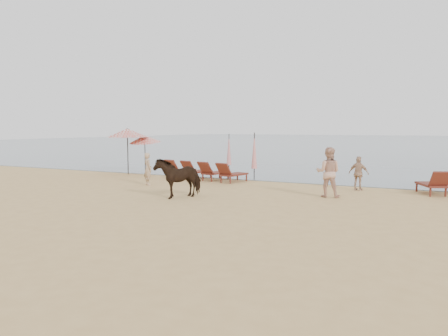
# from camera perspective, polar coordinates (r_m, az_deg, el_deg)

# --- Properties ---
(ground) EXTENTS (120.00, 120.00, 0.00)m
(ground) POSITION_cam_1_polar(r_m,az_deg,el_deg) (13.24, -9.83, -6.54)
(ground) COLOR tan
(ground) RESTS_ON ground
(sea) EXTENTS (160.00, 140.00, 0.06)m
(sea) POSITION_cam_1_polar(r_m,az_deg,el_deg) (90.77, 21.82, 3.22)
(sea) COLOR #51606B
(sea) RESTS_ON ground
(lounger_cluster_left) EXTENTS (4.55, 2.66, 0.68)m
(lounger_cluster_left) POSITION_cam_1_polar(r_m,az_deg,el_deg) (22.62, -2.66, -0.36)
(lounger_cluster_left) COLOR maroon
(lounger_cluster_left) RESTS_ON ground
(umbrella_open_left_a) EXTENTS (2.34, 2.34, 2.67)m
(umbrella_open_left_a) POSITION_cam_1_polar(r_m,az_deg,el_deg) (25.76, -12.50, 4.50)
(umbrella_open_left_a) COLOR black
(umbrella_open_left_a) RESTS_ON ground
(umbrella_open_left_b) EXTENTS (1.85, 1.88, 2.35)m
(umbrella_open_left_b) POSITION_cam_1_polar(r_m,az_deg,el_deg) (26.06, -10.31, 3.76)
(umbrella_open_left_b) COLOR black
(umbrella_open_left_b) RESTS_ON ground
(umbrella_closed_left) EXTENTS (0.28, 0.28, 2.34)m
(umbrella_closed_left) POSITION_cam_1_polar(r_m,az_deg,el_deg) (24.96, 0.65, 2.41)
(umbrella_closed_left) COLOR black
(umbrella_closed_left) RESTS_ON ground
(umbrella_closed_right) EXTENTS (0.30, 0.30, 2.45)m
(umbrella_closed_right) POSITION_cam_1_polar(r_m,az_deg,el_deg) (22.48, 3.98, 2.24)
(umbrella_closed_right) COLOR black
(umbrella_closed_right) RESTS_ON ground
(cow) EXTENTS (1.48, 2.01, 1.54)m
(cow) POSITION_cam_1_polar(r_m,az_deg,el_deg) (17.07, -5.96, -1.21)
(cow) COLOR black
(cow) RESTS_ON ground
(beachgoer_left) EXTENTS (0.66, 0.61, 1.52)m
(beachgoer_left) POSITION_cam_1_polar(r_m,az_deg,el_deg) (20.80, -9.91, -0.12)
(beachgoer_left) COLOR tan
(beachgoer_left) RESTS_ON ground
(beachgoer_right_a) EXTENTS (1.03, 0.85, 1.94)m
(beachgoer_right_a) POSITION_cam_1_polar(r_m,az_deg,el_deg) (17.40, 13.47, -0.54)
(beachgoer_right_a) COLOR tan
(beachgoer_right_a) RESTS_ON ground
(beachgoer_right_b) EXTENTS (0.91, 0.50, 1.47)m
(beachgoer_right_b) POSITION_cam_1_polar(r_m,az_deg,el_deg) (19.60, 17.18, -0.68)
(beachgoer_right_b) COLOR tan
(beachgoer_right_b) RESTS_ON ground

